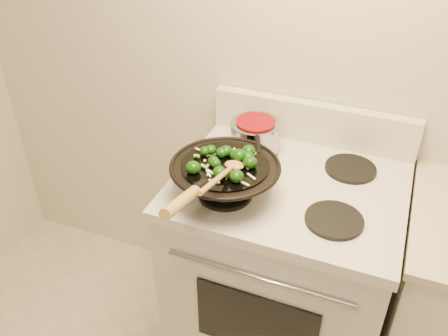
% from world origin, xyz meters
% --- Properties ---
extents(stove, '(0.78, 0.67, 1.08)m').
position_xyz_m(stove, '(-0.19, 1.17, 0.47)').
color(stove, silver).
rests_on(stove, ground).
extents(wok, '(0.36, 0.59, 0.24)m').
position_xyz_m(wok, '(-0.37, 1.02, 0.99)').
color(wok, black).
rests_on(wok, stove).
extents(stirfry, '(0.24, 0.21, 0.04)m').
position_xyz_m(stirfry, '(-0.36, 1.03, 1.06)').
color(stirfry, '#0E3608').
rests_on(stirfry, wok).
extents(wooden_spoon, '(0.06, 0.28, 0.09)m').
position_xyz_m(wooden_spoon, '(-0.34, 0.94, 1.07)').
color(wooden_spoon, '#A77742').
rests_on(wooden_spoon, wok).
extents(saucepan, '(0.19, 0.29, 0.11)m').
position_xyz_m(saucepan, '(-0.37, 1.32, 0.99)').
color(saucepan, '#95979D').
rests_on(saucepan, stove).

